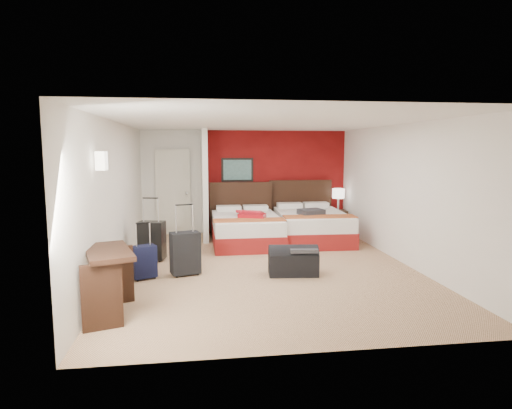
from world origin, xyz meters
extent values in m
plane|color=tan|center=(0.00, 0.00, 0.00)|extent=(6.50, 6.50, 0.00)
cube|color=white|center=(0.00, 3.25, 1.25)|extent=(5.00, 0.04, 2.50)
cube|color=white|center=(-2.50, 0.00, 1.25)|extent=(0.04, 6.50, 2.50)
cube|color=black|center=(-0.20, 3.19, 1.55)|extent=(0.78, 0.03, 0.58)
cube|color=white|center=(-2.38, -1.50, 1.90)|extent=(0.12, 0.20, 0.24)
cube|color=maroon|center=(0.75, 3.23, 1.25)|extent=(3.50, 0.04, 2.50)
cube|color=silver|center=(-1.00, 2.61, 1.25)|extent=(0.12, 1.20, 2.50)
cube|color=silver|center=(-1.75, 3.20, 1.02)|extent=(0.82, 0.06, 2.05)
cube|color=silver|center=(-0.14, 1.89, 0.31)|extent=(1.44, 2.05, 0.61)
cube|color=white|center=(1.37, 2.02, 0.32)|extent=(1.57, 2.18, 0.64)
cube|color=#B10F1B|center=(-0.04, 1.79, 0.66)|extent=(0.77, 0.89, 0.09)
cube|color=#343439|center=(1.27, 1.72, 0.70)|extent=(0.58, 0.51, 0.12)
cube|color=black|center=(2.24, 2.82, 0.28)|extent=(0.42, 0.42, 0.56)
cylinder|color=silver|center=(2.24, 2.82, 0.83)|extent=(0.39, 0.39, 0.54)
cube|color=black|center=(-2.02, 0.70, 0.35)|extent=(0.52, 0.39, 0.70)
cube|color=black|center=(-1.38, -0.31, 0.34)|extent=(0.52, 0.40, 0.68)
cube|color=black|center=(-2.02, -0.45, 0.25)|extent=(0.42, 0.36, 0.51)
cube|color=black|center=(0.37, -0.54, 0.20)|extent=(0.84, 0.51, 0.40)
cube|color=#37383C|center=(0.52, -0.59, 0.43)|extent=(0.48, 0.41, 0.06)
cube|color=black|center=(-2.25, -1.95, 0.42)|extent=(0.78, 1.11, 0.84)
camera|label=1|loc=(-1.15, -7.25, 2.05)|focal=30.14mm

